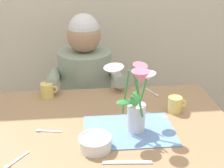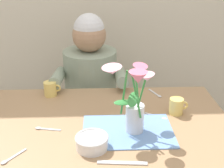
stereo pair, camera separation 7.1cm
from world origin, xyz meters
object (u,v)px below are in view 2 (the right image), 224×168
Objects in this scene: ceramic_bowl at (92,142)px; ceramic_mug at (177,106)px; seated_person at (91,99)px; coffee_cup at (51,89)px; flower_vase at (134,97)px; dinner_knife at (122,163)px.

ceramic_mug is (0.41, 0.27, 0.01)m from ceramic_bowl.
seated_person is 12.20× the size of coffee_cup.
ceramic_bowl is at bearing -64.44° from coffee_cup.
seated_person is 3.56× the size of flower_vase.
coffee_cup reaches higher than dinner_knife.
flower_vase reaches higher than coffee_cup.
ceramic_mug reaches higher than dinner_knife.
flower_vase is 3.43× the size of coffee_cup.
ceramic_mug reaches higher than ceramic_bowl.
ceramic_bowl is at bearing -147.69° from flower_vase.
dinner_knife is at bearing -106.02° from flower_vase.
flower_vase reaches higher than ceramic_mug.
ceramic_mug is at bearing 34.34° from flower_vase.
dinner_knife is at bearing -79.88° from seated_person.
flower_vase is 1.68× the size of dinner_knife.
ceramic_bowl is at bearing 143.27° from dinner_knife.
coffee_cup is (-0.42, 0.39, -0.13)m from flower_vase.
dinner_knife is (-0.06, -0.21, -0.17)m from flower_vase.
seated_person is at bearing 92.02° from ceramic_bowl.
seated_person reaches higher than dinner_knife.
flower_vase is at bearing -145.66° from ceramic_mug.
seated_person is 0.43m from coffee_cup.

